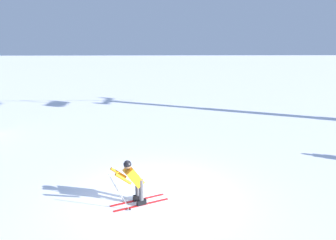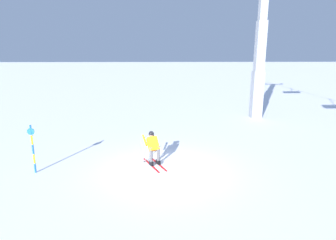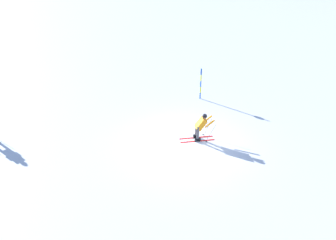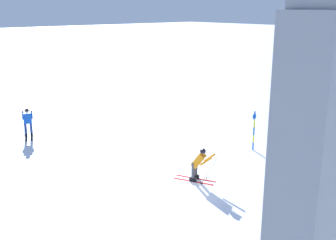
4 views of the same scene
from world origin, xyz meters
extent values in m
plane|color=white|center=(0.00, 0.00, 0.00)|extent=(260.00, 260.00, 0.00)
cube|color=red|center=(-0.44, -0.62, 0.01)|extent=(1.62, 0.78, 0.01)
cube|color=black|center=(-0.44, -0.62, 0.09)|extent=(0.30, 0.21, 0.16)
cylinder|color=#4C4C51|center=(-0.44, -0.62, 0.50)|extent=(0.13, 0.13, 0.65)
cube|color=red|center=(-0.58, -0.32, 0.01)|extent=(1.62, 0.78, 0.01)
cube|color=black|center=(-0.58, -0.32, 0.09)|extent=(0.30, 0.21, 0.16)
cylinder|color=#4C4C51|center=(-0.58, -0.32, 0.50)|extent=(0.13, 0.13, 0.65)
cube|color=orange|center=(-0.67, -0.54, 0.89)|extent=(0.68, 0.61, 0.64)
sphere|color=#997051|center=(-0.82, -0.61, 1.26)|extent=(0.21, 0.21, 0.21)
sphere|color=black|center=(-0.82, -0.61, 1.30)|extent=(0.23, 0.23, 0.23)
cylinder|color=orange|center=(-0.92, -0.90, 0.98)|extent=(0.48, 0.27, 0.43)
cylinder|color=gray|center=(-0.94, -0.96, 0.41)|extent=(0.40, 0.32, 1.10)
cylinder|color=black|center=(-0.76, -0.93, 0.05)|extent=(0.07, 0.07, 0.01)
cylinder|color=orange|center=(-1.11, -0.48, 0.98)|extent=(0.48, 0.27, 0.43)
cylinder|color=gray|center=(-1.16, -0.45, 0.41)|extent=(0.49, 0.10, 1.10)
cylinder|color=black|center=(-1.02, -0.34, 0.05)|extent=(0.07, 0.07, 0.01)
cube|color=gray|center=(-9.34, 6.86, 5.12)|extent=(0.63, 0.63, 3.42)
cylinder|color=blue|center=(0.15, -5.26, 0.20)|extent=(0.07, 0.07, 0.39)
cylinder|color=yellow|center=(0.15, -5.26, 0.59)|extent=(0.07, 0.07, 0.39)
cylinder|color=blue|center=(0.15, -5.26, 0.99)|extent=(0.07, 0.07, 0.39)
cylinder|color=yellow|center=(0.15, -5.26, 1.38)|extent=(0.07, 0.07, 0.39)
cylinder|color=blue|center=(0.15, -5.26, 1.78)|extent=(0.07, 0.07, 0.39)
cylinder|color=blue|center=(0.17, -5.26, 1.72)|extent=(0.02, 0.28, 0.28)
cube|color=black|center=(9.69, 2.24, 0.01)|extent=(1.57, 0.78, 0.01)
cube|color=black|center=(9.69, 2.24, 0.09)|extent=(0.30, 0.22, 0.16)
cylinder|color=navy|center=(9.69, 2.24, 0.55)|extent=(0.13, 0.13, 0.75)
cube|color=black|center=(9.57, 1.97, 0.01)|extent=(1.57, 0.78, 0.01)
cube|color=black|center=(9.57, 1.97, 0.09)|extent=(0.30, 0.22, 0.16)
cylinder|color=navy|center=(9.57, 1.97, 0.55)|extent=(0.13, 0.13, 0.75)
cube|color=blue|center=(9.66, 2.09, 1.02)|extent=(0.48, 0.52, 0.59)
sphere|color=beige|center=(9.70, 2.07, 1.42)|extent=(0.20, 0.20, 0.20)
sphere|color=black|center=(9.70, 2.07, 1.45)|extent=(0.22, 0.22, 0.22)
cylinder|color=blue|center=(9.97, 2.20, 1.16)|extent=(0.45, 0.27, 0.40)
cylinder|color=gray|center=(10.01, 2.23, 0.51)|extent=(0.39, 0.09, 1.06)
cylinder|color=black|center=(9.87, 2.35, 0.05)|extent=(0.07, 0.07, 0.01)
cylinder|color=blue|center=(9.78, 1.78, 1.16)|extent=(0.45, 0.27, 0.40)
cylinder|color=gray|center=(9.78, 1.73, 0.51)|extent=(0.32, 0.26, 1.06)
cylinder|color=black|center=(9.60, 1.76, 0.05)|extent=(0.07, 0.07, 0.01)
camera|label=1|loc=(0.04, -8.94, 4.65)|focal=32.94mm
camera|label=2|loc=(10.88, -0.25, 4.73)|focal=30.22mm
camera|label=3|loc=(-2.67, 13.54, 8.92)|focal=35.56mm
camera|label=4|loc=(-11.45, 10.76, 6.86)|focal=44.13mm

